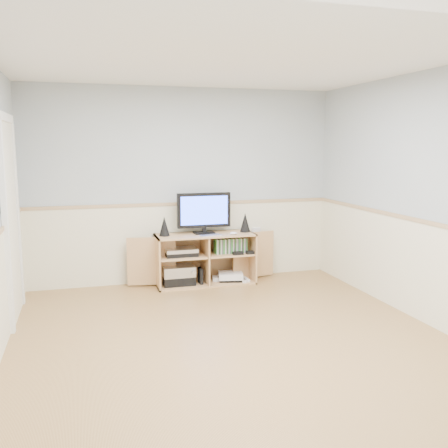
{
  "coord_description": "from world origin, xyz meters",
  "views": [
    {
      "loc": [
        -1.3,
        -4.09,
        1.77
      ],
      "look_at": [
        0.24,
        1.2,
        0.9
      ],
      "focal_mm": 40.0,
      "sensor_mm": 36.0,
      "label": 1
    }
  ],
  "objects_px": {
    "keyboard": "(210,235)",
    "game_consoles": "(229,277)",
    "monitor": "(204,212)",
    "media_cabinet": "(204,257)"
  },
  "relations": [
    {
      "from": "monitor",
      "to": "keyboard",
      "type": "relative_size",
      "value": 2.51
    },
    {
      "from": "monitor",
      "to": "keyboard",
      "type": "height_order",
      "value": "monitor"
    },
    {
      "from": "media_cabinet",
      "to": "keyboard",
      "type": "distance_m",
      "value": 0.38
    },
    {
      "from": "keyboard",
      "to": "monitor",
      "type": "bearing_deg",
      "value": 87.36
    },
    {
      "from": "keyboard",
      "to": "game_consoles",
      "type": "xyz_separation_m",
      "value": [
        0.29,
        0.13,
        -0.59
      ]
    },
    {
      "from": "media_cabinet",
      "to": "monitor",
      "type": "distance_m",
      "value": 0.6
    },
    {
      "from": "monitor",
      "to": "keyboard",
      "type": "xyz_separation_m",
      "value": [
        0.04,
        -0.19,
        -0.28
      ]
    },
    {
      "from": "media_cabinet",
      "to": "game_consoles",
      "type": "relative_size",
      "value": 4.26
    },
    {
      "from": "game_consoles",
      "to": "media_cabinet",
      "type": "bearing_deg",
      "value": 168.07
    },
    {
      "from": "media_cabinet",
      "to": "keyboard",
      "type": "relative_size",
      "value": 7.13
    }
  ]
}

